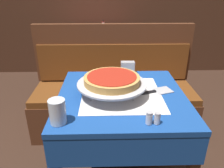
% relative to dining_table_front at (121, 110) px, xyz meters
% --- Properties ---
extents(dining_table_front, '(0.77, 0.77, 0.75)m').
position_rel_dining_table_front_xyz_m(dining_table_front, '(0.00, 0.00, 0.00)').
color(dining_table_front, '#194799').
rests_on(dining_table_front, ground_plane).
extents(dining_table_rear, '(0.85, 0.85, 0.75)m').
position_rel_dining_table_front_xyz_m(dining_table_rear, '(-0.24, 1.70, 0.03)').
color(dining_table_rear, red).
rests_on(dining_table_rear, ground_plane).
extents(booth_bench, '(1.55, 0.53, 1.02)m').
position_rel_dining_table_front_xyz_m(booth_bench, '(-0.02, 0.74, -0.34)').
color(booth_bench, brown).
rests_on(booth_bench, ground_plane).
extents(pizza_pan_stand, '(0.41, 0.41, 0.08)m').
position_rel_dining_table_front_xyz_m(pizza_pan_stand, '(-0.06, -0.01, 0.19)').
color(pizza_pan_stand, '#ADADB2').
rests_on(pizza_pan_stand, dining_table_front).
extents(deep_dish_pizza, '(0.33, 0.33, 0.04)m').
position_rel_dining_table_front_xyz_m(deep_dish_pizza, '(-0.06, -0.01, 0.22)').
color(deep_dish_pizza, tan).
rests_on(deep_dish_pizza, pizza_pan_stand).
extents(pizza_server, '(0.28, 0.14, 0.01)m').
position_rel_dining_table_front_xyz_m(pizza_server, '(0.20, 0.01, 0.12)').
color(pizza_server, '#BCBCC1').
rests_on(pizza_server, dining_table_front).
extents(water_glass_near, '(0.08, 0.08, 0.12)m').
position_rel_dining_table_front_xyz_m(water_glass_near, '(-0.33, -0.29, 0.18)').
color(water_glass_near, silver).
rests_on(water_glass_near, dining_table_front).
extents(salt_shaker, '(0.03, 0.03, 0.06)m').
position_rel_dining_table_front_xyz_m(salt_shaker, '(0.11, -0.31, 0.15)').
color(salt_shaker, silver).
rests_on(salt_shaker, dining_table_front).
extents(pepper_shaker, '(0.03, 0.03, 0.06)m').
position_rel_dining_table_front_xyz_m(pepper_shaker, '(0.15, -0.31, 0.15)').
color(pepper_shaker, silver).
rests_on(pepper_shaker, dining_table_front).
extents(napkin_holder, '(0.10, 0.05, 0.09)m').
position_rel_dining_table_front_xyz_m(napkin_holder, '(0.07, 0.34, 0.16)').
color(napkin_holder, '#B2B2B7').
rests_on(napkin_holder, dining_table_front).
extents(condiment_caddy, '(0.14, 0.14, 0.18)m').
position_rel_dining_table_front_xyz_m(condiment_caddy, '(-0.13, 1.81, 0.16)').
color(condiment_caddy, black).
rests_on(condiment_caddy, dining_table_rear).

